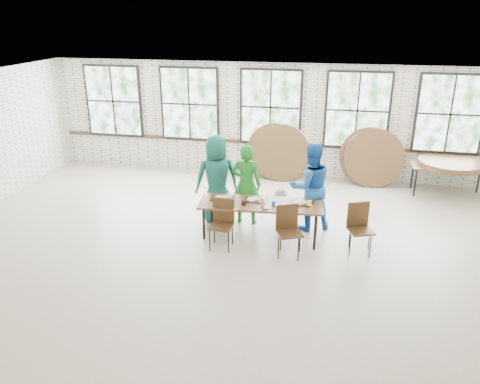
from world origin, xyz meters
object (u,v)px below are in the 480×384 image
object	(u,v)px
chair_near_left	(222,219)
chair_near_right	(288,226)
storage_table	(450,168)
dining_table	(261,206)

from	to	relation	value
chair_near_left	chair_near_right	bearing A→B (deg)	1.26
chair_near_left	storage_table	bearing A→B (deg)	41.10
chair_near_right	dining_table	bearing A→B (deg)	113.86
chair_near_right	chair_near_left	bearing A→B (deg)	153.58
chair_near_left	storage_table	xyz separation A→B (m)	(4.76, 3.68, 0.13)
chair_near_left	chair_near_right	world-z (taller)	same
chair_near_left	chair_near_right	size ratio (longest dim) A/B	1.00
chair_near_right	storage_table	size ratio (longest dim) A/B	0.52
chair_near_left	chair_near_right	xyz separation A→B (m)	(1.25, -0.05, 0.00)
storage_table	chair_near_right	bearing A→B (deg)	-135.68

